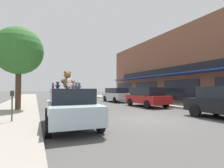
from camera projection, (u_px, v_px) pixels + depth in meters
The scene contains 15 objects.
ground_plane at pixel (146, 119), 8.70m from camera, with size 260.00×260.00×0.00m, color #514F4C.
plush_art_car at pixel (71, 107), 6.93m from camera, with size 2.03×4.18×1.52m.
teddy_bear_giant at pixel (67, 80), 6.88m from camera, with size 0.53×0.38×0.70m.
teddy_bear_blue at pixel (79, 86), 6.69m from camera, with size 0.17×0.11×0.23m.
teddy_bear_green at pixel (76, 85), 8.05m from camera, with size 0.24×0.17×0.31m.
teddy_bear_purple at pixel (53, 86), 7.42m from camera, with size 0.16×0.20×0.27m.
teddy_bear_cream at pixel (78, 85), 7.92m from camera, with size 0.21×0.28×0.37m.
teddy_bear_pink at pixel (73, 85), 7.61m from camera, with size 0.28×0.22×0.38m.
teddy_bear_white at pixel (69, 84), 6.00m from camera, with size 0.22×0.27×0.36m.
teddy_bear_teal at pixel (67, 85), 7.87m from camera, with size 0.18×0.25×0.33m.
teddy_bear_black at pixel (58, 85), 5.81m from camera, with size 0.18×0.12×0.23m.
parked_car_far_center at pixel (147, 96), 14.91m from camera, with size 1.99×4.24×1.64m.
parked_car_far_right at pixel (116, 94), 20.55m from camera, with size 1.88×4.70×1.63m.
street_tree at pixel (19, 51), 11.51m from camera, with size 3.11×3.11×5.42m.
parking_meter at pixel (12, 102), 7.24m from camera, with size 0.14×0.10×1.27m.
Camera 1 is at (-5.08, -7.32, 1.50)m, focal length 28.00 mm.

